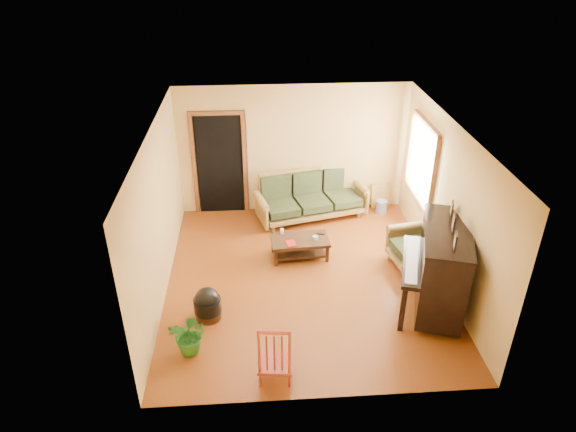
{
  "coord_description": "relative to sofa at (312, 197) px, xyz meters",
  "views": [
    {
      "loc": [
        -0.76,
        -6.92,
        5.12
      ],
      "look_at": [
        -0.26,
        0.2,
        1.1
      ],
      "focal_mm": 32.0,
      "sensor_mm": 36.0,
      "label": 1
    }
  ],
  "objects": [
    {
      "name": "window",
      "position": [
        1.86,
        -0.78,
        1.03
      ],
      "size": [
        0.12,
        1.36,
        1.46
      ],
      "primitive_type": "cube",
      "color": "white",
      "rests_on": "right_wall"
    },
    {
      "name": "armchair",
      "position": [
        1.58,
        -1.87,
        0.0
      ],
      "size": [
        1.04,
        1.08,
        0.93
      ],
      "primitive_type": "cube",
      "rotation": [
        0.0,
        0.0,
        0.19
      ],
      "color": "olive",
      "rests_on": "floor"
    },
    {
      "name": "sofa",
      "position": [
        0.0,
        0.0,
        0.0
      ],
      "size": [
        2.33,
        1.41,
        0.93
      ],
      "primitive_type": "cube",
      "rotation": [
        0.0,
        0.0,
        0.25
      ],
      "color": "olive",
      "rests_on": "floor"
    },
    {
      "name": "glass_jar",
      "position": [
        -0.1,
        -1.44,
        -0.07
      ],
      "size": [
        0.11,
        0.11,
        0.06
      ],
      "primitive_type": "cylinder",
      "rotation": [
        0.0,
        0.0,
        0.13
      ],
      "color": "silver",
      "rests_on": "coffee_table"
    },
    {
      "name": "footstool",
      "position": [
        -1.88,
        -2.94,
        -0.27
      ],
      "size": [
        0.52,
        0.52,
        0.39
      ],
      "primitive_type": "cylinder",
      "rotation": [
        0.0,
        0.0,
        0.32
      ],
      "color": "black",
      "rests_on": "floor"
    },
    {
      "name": "coffee_table",
      "position": [
        -0.37,
        -1.41,
        -0.28
      ],
      "size": [
        1.04,
        0.62,
        0.37
      ],
      "primitive_type": "cube",
      "rotation": [
        0.0,
        0.0,
        0.07
      ],
      "color": "black",
      "rests_on": "floor"
    },
    {
      "name": "remote",
      "position": [
        0.02,
        -1.28,
        -0.09
      ],
      "size": [
        0.15,
        0.08,
        0.01
      ],
      "primitive_type": "cube",
      "rotation": [
        0.0,
        0.0,
        -0.32
      ],
      "color": "black",
      "rests_on": "coffee_table"
    },
    {
      "name": "floor",
      "position": [
        -0.35,
        -2.08,
        -0.47
      ],
      "size": [
        5.0,
        5.0,
        0.0
      ],
      "primitive_type": "plane",
      "color": "#5E280C",
      "rests_on": "ground"
    },
    {
      "name": "piano",
      "position": [
        1.61,
        -2.93,
        0.22
      ],
      "size": [
        1.33,
        1.75,
        1.37
      ],
      "primitive_type": "cube",
      "rotation": [
        0.0,
        0.0,
        -0.3
      ],
      "color": "black",
      "rests_on": "floor"
    },
    {
      "name": "book",
      "position": [
        -0.61,
        -1.57,
        -0.09
      ],
      "size": [
        0.2,
        0.24,
        0.02
      ],
      "primitive_type": "imported",
      "rotation": [
        0.0,
        0.0,
        0.21
      ],
      "color": "maroon",
      "rests_on": "coffee_table"
    },
    {
      "name": "leaning_frame",
      "position": [
        1.48,
        0.35,
        -0.19
      ],
      "size": [
        0.43,
        0.19,
        0.56
      ],
      "primitive_type": "cube",
      "rotation": [
        0.0,
        0.0,
        0.25
      ],
      "color": "#B3913B",
      "rests_on": "floor"
    },
    {
      "name": "candle",
      "position": [
        -0.67,
        -1.22,
        -0.04
      ],
      "size": [
        0.07,
        0.07,
        0.11
      ],
      "primitive_type": "cylinder",
      "rotation": [
        0.0,
        0.0,
        -0.15
      ],
      "color": "white",
      "rests_on": "coffee_table"
    },
    {
      "name": "red_chair",
      "position": [
        -0.93,
        -4.16,
        0.0
      ],
      "size": [
        0.48,
        0.52,
        0.93
      ],
      "primitive_type": "cube",
      "rotation": [
        0.0,
        0.0,
        -0.11
      ],
      "color": "maroon",
      "rests_on": "floor"
    },
    {
      "name": "ceramic_crock",
      "position": [
        1.45,
        0.08,
        -0.33
      ],
      "size": [
        0.26,
        0.26,
        0.27
      ],
      "primitive_type": "cylinder",
      "rotation": [
        0.0,
        0.0,
        0.22
      ],
      "color": "#3748A7",
      "rests_on": "floor"
    },
    {
      "name": "doorway",
      "position": [
        -1.8,
        0.4,
        0.56
      ],
      "size": [
        1.08,
        0.16,
        2.05
      ],
      "primitive_type": "cube",
      "color": "black",
      "rests_on": "floor"
    },
    {
      "name": "potted_plant",
      "position": [
        -2.06,
        -3.65,
        -0.17
      ],
      "size": [
        0.67,
        0.63,
        0.6
      ],
      "primitive_type": "imported",
      "rotation": [
        0.0,
        0.0,
        -0.37
      ],
      "color": "#215F1B",
      "rests_on": "floor"
    }
  ]
}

